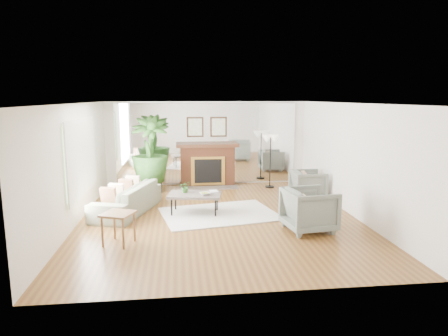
{
  "coord_description": "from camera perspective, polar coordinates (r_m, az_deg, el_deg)",
  "views": [
    {
      "loc": [
        -0.86,
        -8.47,
        2.63
      ],
      "look_at": [
        0.19,
        0.6,
        1.0
      ],
      "focal_mm": 32.0,
      "sensor_mm": 36.0,
      "label": 1
    }
  ],
  "objects": [
    {
      "name": "fireplace",
      "position": [
        11.93,
        -2.36,
        0.59
      ],
      "size": [
        1.85,
        0.83,
        2.05
      ],
      "color": "brown",
      "rests_on": "ground"
    },
    {
      "name": "potted_ficus",
      "position": [
        11.14,
        -10.54,
        2.18
      ],
      "size": [
        1.1,
        1.1,
        2.11
      ],
      "color": "black",
      "rests_on": "ground"
    },
    {
      "name": "mirror_panel",
      "position": [
        12.05,
        -2.46,
        3.52
      ],
      "size": [
        5.4,
        0.04,
        2.4
      ],
      "primitive_type": "cube",
      "color": "silver",
      "rests_on": "wall_back"
    },
    {
      "name": "armchair_back",
      "position": [
        10.65,
        11.91,
        -2.34
      ],
      "size": [
        0.83,
        0.81,
        0.75
      ],
      "primitive_type": "imported",
      "rotation": [
        0.0,
        0.0,
        1.58
      ],
      "color": "slate",
      "rests_on": "ground"
    },
    {
      "name": "area_rug",
      "position": [
        9.11,
        -0.69,
        -6.59
      ],
      "size": [
        2.81,
        2.25,
        0.03
      ],
      "primitive_type": "cube",
      "rotation": [
        0.0,
        0.0,
        0.2
      ],
      "color": "silver",
      "rests_on": "ground"
    },
    {
      "name": "sofa",
      "position": [
        9.47,
        -13.67,
        -4.28
      ],
      "size": [
        1.5,
        2.38,
        0.65
      ],
      "primitive_type": "imported",
      "rotation": [
        0.0,
        0.0,
        -1.88
      ],
      "color": "slate",
      "rests_on": "ground"
    },
    {
      "name": "tabletop_plant",
      "position": [
        9.17,
        -5.55,
        -2.69
      ],
      "size": [
        0.25,
        0.22,
        0.27
      ],
      "primitive_type": "imported",
      "rotation": [
        0.0,
        0.0,
        -0.04
      ],
      "color": "#356726",
      "rests_on": "coffee_table"
    },
    {
      "name": "wall_back",
      "position": [
        12.07,
        -2.47,
        3.53
      ],
      "size": [
        6.0,
        0.02,
        2.5
      ],
      "primitive_type": "cube",
      "color": "white",
      "rests_on": "ground"
    },
    {
      "name": "side_table",
      "position": [
        7.46,
        -14.89,
        -6.9
      ],
      "size": [
        0.67,
        0.67,
        0.59
      ],
      "rotation": [
        0.0,
        0.0,
        -0.38
      ],
      "color": "olive",
      "rests_on": "ground"
    },
    {
      "name": "fruit_bowl",
      "position": [
        8.94,
        -2.77,
        -3.69
      ],
      "size": [
        0.29,
        0.29,
        0.06
      ],
      "primitive_type": "imported",
      "rotation": [
        0.0,
        0.0,
        0.34
      ],
      "color": "olive",
      "rests_on": "coffee_table"
    },
    {
      "name": "floor_lamp",
      "position": [
        11.65,
        6.67,
        3.59
      ],
      "size": [
        0.5,
        0.28,
        1.55
      ],
      "color": "black",
      "rests_on": "ground"
    },
    {
      "name": "wall_right",
      "position": [
        9.41,
        17.66,
        1.19
      ],
      "size": [
        0.02,
        7.0,
        2.5
      ],
      "primitive_type": "cube",
      "color": "white",
      "rests_on": "ground"
    },
    {
      "name": "armchair_front",
      "position": [
        8.13,
        12.09,
        -5.84
      ],
      "size": [
        1.05,
        1.03,
        0.86
      ],
      "primitive_type": "imported",
      "rotation": [
        0.0,
        0.0,
        1.7
      ],
      "color": "slate",
      "rests_on": "ground"
    },
    {
      "name": "window_panel",
      "position": [
        9.21,
        -19.71,
        1.52
      ],
      "size": [
        0.04,
        2.4,
        1.5
      ],
      "primitive_type": "cube",
      "color": "#B2E09E",
      "rests_on": "wall_left"
    },
    {
      "name": "wall_left",
      "position": [
        8.84,
        -20.44,
        0.49
      ],
      "size": [
        0.02,
        7.0,
        2.5
      ],
      "primitive_type": "cube",
      "color": "white",
      "rests_on": "ground"
    },
    {
      "name": "ground",
      "position": [
        8.91,
        -0.76,
        -7.06
      ],
      "size": [
        7.0,
        7.0,
        0.0
      ],
      "primitive_type": "plane",
      "color": "brown",
      "rests_on": "ground"
    },
    {
      "name": "coffee_table",
      "position": [
        9.08,
        -4.2,
        -3.94
      ],
      "size": [
        1.28,
        0.88,
        0.47
      ],
      "rotation": [
        0.0,
        0.0,
        -0.17
      ],
      "color": "#62564E",
      "rests_on": "ground"
    },
    {
      "name": "book",
      "position": [
        9.22,
        -2.05,
        -3.39
      ],
      "size": [
        0.21,
        0.28,
        0.02
      ],
      "primitive_type": "imported",
      "rotation": [
        0.0,
        0.0,
        0.1
      ],
      "color": "olive",
      "rests_on": "coffee_table"
    }
  ]
}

